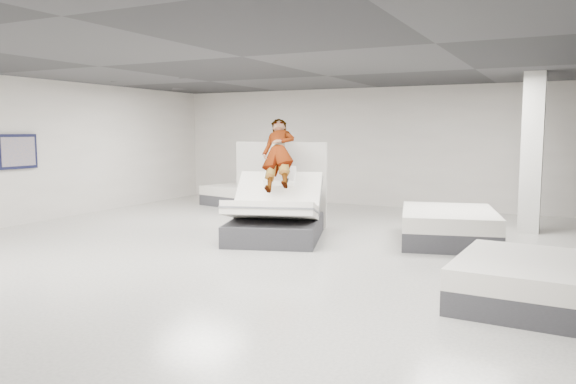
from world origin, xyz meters
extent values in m
plane|color=silver|center=(0.00, 0.00, 0.00)|extent=(14.00, 14.00, 0.00)
plane|color=#232325|center=(0.00, 0.00, 3.20)|extent=(14.00, 14.00, 0.00)
cube|color=silver|center=(0.00, 7.00, 1.60)|extent=(12.00, 0.04, 3.20)
cube|color=#36363A|center=(-0.25, 1.61, 0.19)|extent=(2.23, 2.58, 0.38)
cube|color=white|center=(-0.37, 1.95, 0.80)|extent=(1.87, 1.48, 0.85)
cube|color=slate|center=(-0.37, 1.95, 0.80)|extent=(1.86, 1.38, 0.69)
cube|color=white|center=(-0.10, 1.13, 0.62)|extent=(1.90, 1.57, 0.47)
cube|color=slate|center=(-0.10, 1.13, 0.62)|extent=(1.92, 1.56, 0.27)
cube|color=white|center=(-0.41, 2.09, 1.16)|extent=(0.71, 0.61, 0.38)
imported|color=slate|center=(-0.35, 1.89, 1.35)|extent=(1.12, 1.73, 1.54)
cube|color=black|center=(-0.03, 1.63, 1.12)|extent=(0.09, 0.15, 0.08)
cube|color=beige|center=(-0.82, 2.92, 0.90)|extent=(1.96, 0.48, 1.81)
cube|color=#36363A|center=(2.75, 2.72, 0.16)|extent=(2.13, 2.53, 0.33)
cube|color=white|center=(2.75, 2.72, 0.47)|extent=(2.13, 2.53, 0.27)
cube|color=#36363A|center=(4.24, -0.61, 0.15)|extent=(1.57, 2.03, 0.29)
cube|color=white|center=(4.24, -0.61, 0.41)|extent=(1.57, 2.03, 0.24)
cube|color=#36363A|center=(-3.33, 5.46, 0.14)|extent=(2.22, 1.87, 0.29)
cube|color=white|center=(-3.33, 5.46, 0.41)|extent=(2.22, 1.87, 0.24)
cube|color=silver|center=(4.00, 4.50, 1.60)|extent=(0.40, 0.40, 3.20)
cube|color=black|center=(-5.94, 0.50, 1.60)|extent=(0.05, 0.95, 0.75)
cube|color=#A2826C|center=(-5.91, 0.50, 1.60)|extent=(0.02, 0.82, 0.62)
camera|label=1|loc=(4.65, -7.69, 2.05)|focal=35.00mm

